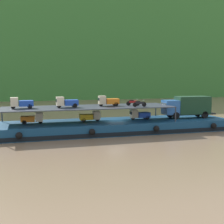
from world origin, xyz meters
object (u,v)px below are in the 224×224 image
(mini_truck_lower_aft, at_px, (90,116))
(motorcycle_upper_port, at_px, (139,104))
(covered_lorry, at_px, (187,106))
(mini_truck_lower_stern, at_px, (32,118))
(mini_truck_upper_mid, at_px, (67,102))
(motorcycle_upper_centre, at_px, (133,102))
(mini_truck_upper_stern, at_px, (21,103))
(cargo_barge, at_px, (116,126))
(mini_truck_lower_mid, at_px, (140,114))
(mini_truck_upper_fore, at_px, (108,101))

(mini_truck_lower_aft, distance_m, motorcycle_upper_port, 6.72)
(covered_lorry, height_order, mini_truck_lower_stern, covered_lorry)
(mini_truck_upper_mid, bearing_deg, motorcycle_upper_centre, 2.38)
(mini_truck_upper_stern, bearing_deg, cargo_barge, -0.13)
(mini_truck_lower_mid, height_order, mini_truck_upper_fore, mini_truck_upper_fore)
(covered_lorry, relative_size, mini_truck_upper_mid, 2.85)
(cargo_barge, height_order, mini_truck_upper_stern, mini_truck_upper_stern)
(covered_lorry, distance_m, motorcycle_upper_centre, 8.33)
(cargo_barge, xyz_separation_m, mini_truck_lower_mid, (3.46, 0.32, 1.44))
(motorcycle_upper_port, relative_size, motorcycle_upper_centre, 1.00)
(mini_truck_upper_mid, bearing_deg, motorcycle_upper_port, -9.62)
(motorcycle_upper_port, xyz_separation_m, motorcycle_upper_centre, (-0.20, 1.95, 0.00))
(mini_truck_upper_stern, relative_size, mini_truck_upper_fore, 1.01)
(mini_truck_upper_stern, distance_m, mini_truck_upper_mid, 5.53)
(mini_truck_lower_mid, bearing_deg, motorcycle_upper_centre, -165.32)
(cargo_barge, distance_m, mini_truck_lower_stern, 11.06)
(mini_truck_lower_aft, relative_size, mini_truck_lower_mid, 1.00)
(covered_lorry, distance_m, mini_truck_upper_stern, 22.90)
(cargo_barge, distance_m, mini_truck_upper_stern, 12.69)
(cargo_barge, xyz_separation_m, mini_truck_lower_stern, (-10.96, 0.31, 1.44))
(covered_lorry, distance_m, mini_truck_lower_aft, 14.25)
(mini_truck_upper_fore, bearing_deg, mini_truck_upper_stern, -178.84)
(cargo_barge, distance_m, motorcycle_upper_centre, 3.97)
(cargo_barge, xyz_separation_m, mini_truck_upper_mid, (-6.69, -0.34, 3.44))
(mini_truck_lower_stern, height_order, mini_truck_lower_mid, same)
(mini_truck_lower_aft, distance_m, mini_truck_lower_mid, 7.01)
(covered_lorry, height_order, motorcycle_upper_port, covered_lorry)
(mini_truck_lower_mid, bearing_deg, mini_truck_upper_stern, -178.94)
(mini_truck_lower_aft, distance_m, mini_truck_upper_stern, 8.90)
(mini_truck_lower_aft, relative_size, mini_truck_upper_fore, 1.00)
(mini_truck_lower_stern, distance_m, mini_truck_upper_mid, 4.76)
(cargo_barge, xyz_separation_m, mini_truck_lower_aft, (-3.54, 0.25, 1.44))
(mini_truck_lower_mid, bearing_deg, mini_truck_lower_stern, -179.97)
(mini_truck_lower_stern, xyz_separation_m, motorcycle_upper_port, (13.53, -2.23, 1.74))
(mini_truck_upper_stern, relative_size, motorcycle_upper_port, 1.47)
(cargo_barge, height_order, mini_truck_lower_aft, mini_truck_lower_aft)
(mini_truck_lower_aft, bearing_deg, motorcycle_upper_port, -19.52)
(mini_truck_lower_stern, distance_m, motorcycle_upper_port, 13.83)
(mini_truck_upper_mid, bearing_deg, mini_truck_lower_aft, 10.75)
(mini_truck_lower_stern, xyz_separation_m, mini_truck_upper_fore, (9.90, -0.06, 2.00))
(mini_truck_lower_aft, height_order, motorcycle_upper_port, motorcycle_upper_port)
(mini_truck_lower_aft, xyz_separation_m, mini_truck_upper_fore, (2.48, -0.00, 2.00))
(motorcycle_upper_port, bearing_deg, mini_truck_lower_mid, 68.21)
(motorcycle_upper_port, bearing_deg, mini_truck_upper_fore, 149.21)
(mini_truck_upper_mid, bearing_deg, mini_truck_lower_stern, 171.28)
(mini_truck_upper_fore, bearing_deg, mini_truck_lower_aft, 179.99)
(covered_lorry, relative_size, mini_truck_lower_mid, 2.86)
(cargo_barge, height_order, covered_lorry, covered_lorry)
(mini_truck_upper_fore, bearing_deg, cargo_barge, -13.35)
(cargo_barge, bearing_deg, motorcycle_upper_port, -36.67)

